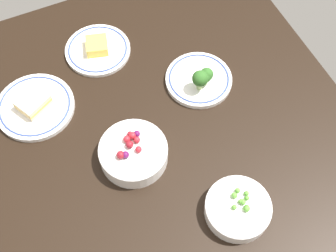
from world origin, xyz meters
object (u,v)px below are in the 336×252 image
plate_cheese (98,49)px  bowl_peas (238,209)px  plate_broccoli (200,79)px  bowl_berries (133,153)px  plate_sandwich (35,106)px

plate_cheese → bowl_peas: bearing=12.7°
plate_broccoli → bowl_berries: size_ratio=1.07×
plate_broccoli → plate_sandwich: plate_broccoli is taller
plate_cheese → plate_sandwich: (11.61, -22.25, 0.17)cm
plate_cheese → bowl_berries: bearing=-5.4°
bowl_berries → plate_sandwich: 31.18cm
plate_cheese → bowl_berries: 36.66cm
bowl_berries → plate_cheese: bearing=174.6°
bowl_peas → plate_sandwich: bowl_peas is taller
bowl_berries → plate_sandwich: (-24.84, -18.79, -1.57)cm
plate_broccoli → plate_sandwich: 45.70cm
bowl_peas → bowl_berries: bowl_berries is taller
plate_cheese → plate_broccoli: bearing=44.6°
bowl_peas → plate_broccoli: bearing=167.1°
plate_cheese → bowl_berries: bowl_berries is taller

